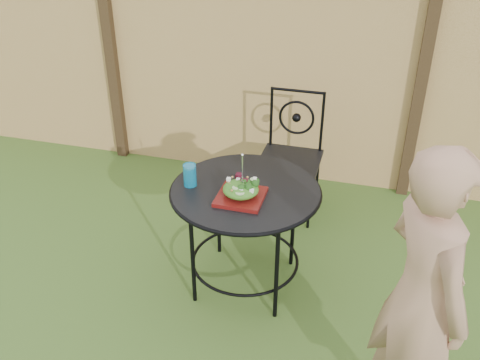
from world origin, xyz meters
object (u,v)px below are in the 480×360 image
Objects in this scene: patio_chair at (291,151)px; salad_plate at (241,197)px; diner at (422,297)px; patio_table at (245,208)px.

salad_plate is (-0.10, -1.09, 0.23)m from patio_chair.
diner is at bearing -62.12° from patio_chair.
patio_table is at bearing 23.08° from diner.
patio_chair reaches higher than salad_plate.
patio_chair is at bearing 84.59° from salad_plate.
patio_table is at bearing 90.50° from salad_plate.
diner reaches higher than salad_plate.
patio_table is 3.42× the size of salad_plate.
diner is 1.18m from salad_plate.
salad_plate is (0.00, -0.11, 0.15)m from patio_table.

